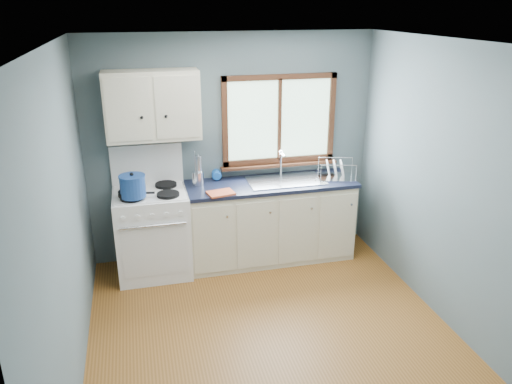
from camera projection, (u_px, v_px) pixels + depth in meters
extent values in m
cube|color=brown|center=(275.00, 340.00, 4.39)|extent=(3.20, 3.60, 0.02)
cube|color=white|center=(280.00, 42.00, 3.50)|extent=(3.20, 3.60, 0.02)
cube|color=slate|center=(232.00, 148.00, 5.59)|extent=(3.20, 0.02, 2.50)
cube|color=slate|center=(386.00, 354.00, 2.30)|extent=(3.20, 0.02, 2.50)
cube|color=slate|center=(62.00, 229.00, 3.58)|extent=(0.02, 3.60, 2.50)
cube|color=slate|center=(456.00, 191.00, 4.30)|extent=(0.02, 3.60, 2.50)
cube|color=white|center=(153.00, 233.00, 5.34)|extent=(0.76, 0.65, 0.92)
cube|color=white|center=(147.00, 164.00, 5.38)|extent=(0.76, 0.05, 0.44)
cube|color=silver|center=(150.00, 193.00, 5.18)|extent=(0.72, 0.59, 0.01)
cylinder|color=black|center=(132.00, 198.00, 4.99)|extent=(0.23, 0.23, 0.03)
cylinder|color=black|center=(168.00, 194.00, 5.07)|extent=(0.23, 0.23, 0.03)
cylinder|color=black|center=(131.00, 187.00, 5.27)|extent=(0.23, 0.23, 0.03)
cylinder|color=black|center=(166.00, 185.00, 5.35)|extent=(0.23, 0.23, 0.03)
cylinder|color=silver|center=(153.00, 226.00, 4.94)|extent=(0.66, 0.02, 0.02)
cube|color=silver|center=(155.00, 252.00, 5.07)|extent=(0.66, 0.01, 0.55)
cube|color=beige|center=(270.00, 222.00, 5.66)|extent=(1.85, 0.60, 0.88)
cube|color=black|center=(269.00, 253.00, 5.82)|extent=(1.85, 0.54, 0.08)
cube|color=black|center=(270.00, 184.00, 5.50)|extent=(1.89, 0.64, 0.04)
cube|color=silver|center=(286.00, 181.00, 5.53)|extent=(0.84, 0.46, 0.01)
cube|color=silver|center=(268.00, 188.00, 5.51)|extent=(0.36, 0.40, 0.14)
cube|color=silver|center=(303.00, 185.00, 5.60)|extent=(0.36, 0.40, 0.14)
cylinder|color=silver|center=(281.00, 164.00, 5.67)|extent=(0.02, 0.02, 0.28)
cylinder|color=silver|center=(283.00, 154.00, 5.56)|extent=(0.02, 0.16, 0.02)
sphere|color=silver|center=(281.00, 152.00, 5.62)|extent=(0.04, 0.04, 0.04)
cube|color=#9EC6A8|center=(279.00, 119.00, 5.58)|extent=(1.22, 0.01, 0.92)
cube|color=#482616|center=(280.00, 77.00, 5.40)|extent=(1.30, 0.05, 0.06)
cube|color=#482616|center=(279.00, 160.00, 5.73)|extent=(1.30, 0.05, 0.06)
cube|color=#482616|center=(225.00, 123.00, 5.43)|extent=(0.06, 0.05, 1.00)
cube|color=#482616|center=(331.00, 117.00, 5.70)|extent=(0.06, 0.05, 1.00)
cube|color=#482616|center=(279.00, 120.00, 5.56)|extent=(0.03, 0.05, 0.92)
cube|color=#482616|center=(279.00, 165.00, 5.72)|extent=(1.36, 0.10, 0.03)
cube|color=beige|center=(152.00, 105.00, 5.04)|extent=(0.95, 0.32, 0.70)
cube|color=beige|center=(128.00, 110.00, 4.83)|extent=(0.44, 0.01, 0.62)
cube|color=beige|center=(178.00, 107.00, 4.94)|extent=(0.44, 0.01, 0.62)
sphere|color=black|center=(142.00, 118.00, 4.88)|extent=(0.03, 0.03, 0.03)
sphere|color=black|center=(166.00, 116.00, 4.93)|extent=(0.03, 0.03, 0.03)
cylinder|color=black|center=(130.00, 193.00, 4.99)|extent=(0.28, 0.28, 0.05)
cube|color=black|center=(148.00, 193.00, 5.01)|extent=(0.14, 0.05, 0.01)
cylinder|color=navy|center=(133.00, 187.00, 4.94)|extent=(0.32, 0.32, 0.21)
cylinder|color=navy|center=(132.00, 176.00, 4.90)|extent=(0.33, 0.33, 0.01)
sphere|color=black|center=(132.00, 174.00, 4.89)|extent=(0.05, 0.05, 0.04)
cylinder|color=silver|center=(198.00, 179.00, 5.38)|extent=(0.14, 0.14, 0.15)
cylinder|color=silver|center=(199.00, 164.00, 5.34)|extent=(0.01, 0.01, 0.22)
cylinder|color=silver|center=(195.00, 163.00, 5.32)|extent=(0.01, 0.01, 0.26)
cylinder|color=silver|center=(198.00, 166.00, 5.31)|extent=(0.01, 0.01, 0.20)
cylinder|color=silver|center=(198.00, 170.00, 5.37)|extent=(0.09, 0.09, 0.32)
imported|color=#1657B1|center=(217.00, 169.00, 5.48)|extent=(0.12, 0.12, 0.28)
cube|color=#C3522F|center=(221.00, 193.00, 5.15)|extent=(0.30, 0.24, 0.02)
cube|color=silver|center=(336.00, 177.00, 5.63)|extent=(0.47, 0.41, 0.01)
cylinder|color=silver|center=(321.00, 174.00, 5.47)|extent=(0.01, 0.01, 0.19)
cylinder|color=silver|center=(356.00, 174.00, 5.46)|extent=(0.01, 0.01, 0.19)
cylinder|color=silver|center=(318.00, 166.00, 5.74)|extent=(0.01, 0.01, 0.19)
cylinder|color=silver|center=(352.00, 166.00, 5.73)|extent=(0.01, 0.01, 0.19)
cylinder|color=silver|center=(339.00, 165.00, 5.43)|extent=(0.38, 0.11, 0.01)
cylinder|color=silver|center=(336.00, 158.00, 5.70)|extent=(0.38, 0.11, 0.01)
cylinder|color=white|center=(328.00, 169.00, 5.60)|extent=(0.11, 0.22, 0.21)
cylinder|color=white|center=(335.00, 169.00, 5.60)|extent=(0.11, 0.22, 0.21)
cylinder|color=white|center=(342.00, 169.00, 5.60)|extent=(0.11, 0.22, 0.21)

